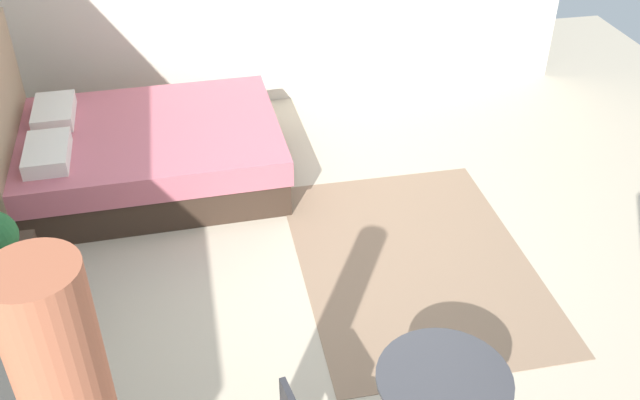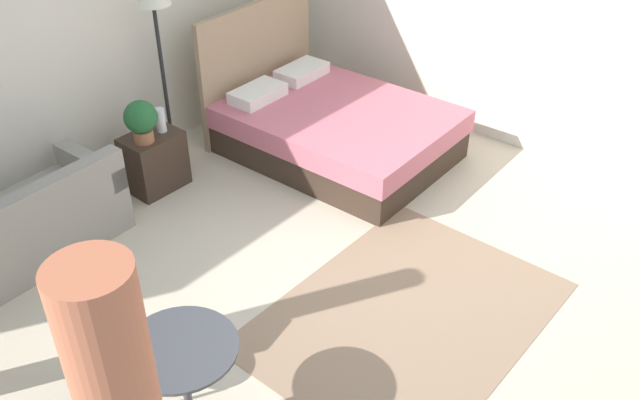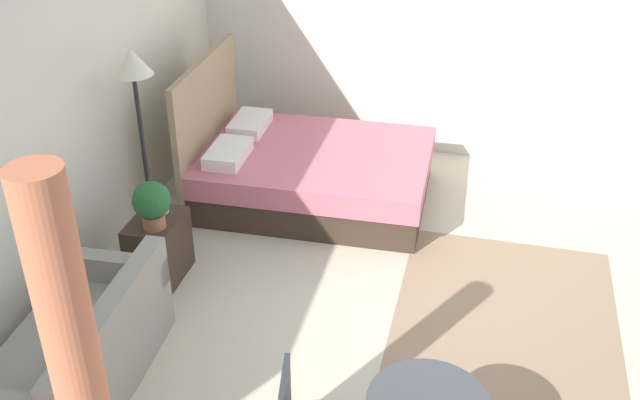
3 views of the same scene
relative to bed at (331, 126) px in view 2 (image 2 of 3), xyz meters
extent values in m
cube|color=beige|center=(-1.46, -1.40, -0.30)|extent=(8.64, 8.80, 0.02)
cube|color=silver|center=(-1.46, 1.51, 1.09)|extent=(8.64, 0.12, 2.76)
cube|color=silver|center=(1.36, -1.40, 1.09)|extent=(0.12, 5.80, 2.76)
cube|color=#93755B|center=(-1.48, -1.93, -0.29)|extent=(2.26, 1.65, 0.01)
cube|color=#38281E|center=(0.00, -0.09, -0.15)|extent=(1.59, 2.11, 0.29)
cube|color=#C66675|center=(0.00, -0.09, 0.11)|extent=(1.63, 2.15, 0.22)
cube|color=#997F60|center=(-0.03, 0.97, 0.37)|extent=(1.60, 0.10, 1.32)
cube|color=white|center=(-0.36, 0.65, 0.27)|extent=(0.56, 0.34, 0.12)
cube|color=white|center=(0.32, 0.67, 0.27)|extent=(0.56, 0.34, 0.12)
cube|color=gray|center=(-2.86, 0.84, -0.10)|extent=(1.59, 0.87, 0.39)
cube|color=gray|center=(-2.84, 0.51, 0.28)|extent=(1.56, 0.22, 0.36)
cube|color=gray|center=(-2.15, 0.87, 0.20)|extent=(0.18, 0.80, 0.20)
cube|color=#38281E|center=(-1.55, 0.82, -0.02)|extent=(0.52, 0.37, 0.54)
cylinder|color=#935B3D|center=(-1.65, 0.78, 0.30)|extent=(0.18, 0.18, 0.12)
sphere|color=#235B2D|center=(-1.65, 0.78, 0.49)|extent=(0.29, 0.29, 0.29)
cylinder|color=silver|center=(-1.43, 0.81, 0.36)|extent=(0.09, 0.09, 0.22)
cylinder|color=black|center=(-1.15, 1.06, -0.28)|extent=(0.25, 0.25, 0.02)
cylinder|color=black|center=(-1.15, 1.06, 0.50)|extent=(0.04, 0.04, 1.55)
cylinder|color=#3F3F44|center=(-3.14, -1.50, 0.06)|extent=(0.05, 0.05, 0.70)
cylinder|color=#3F3F44|center=(-3.14, -1.50, 0.42)|extent=(0.66, 0.66, 0.02)
cylinder|color=#2D2D33|center=(-3.37, -1.10, -0.06)|extent=(0.02, 0.02, 0.46)
cylinder|color=#2D2D33|center=(-3.08, -1.04, -0.06)|extent=(0.02, 0.02, 0.46)
cylinder|color=#2D2D33|center=(-3.42, -0.81, -0.06)|extent=(0.02, 0.02, 0.46)
cylinder|color=#2D2D33|center=(-3.14, -0.76, -0.06)|extent=(0.02, 0.02, 0.46)
cylinder|color=#2D2D33|center=(-3.25, -0.93, 0.18)|extent=(0.48, 0.48, 0.02)
cube|color=#2D2D33|center=(-3.28, -0.75, 0.38)|extent=(0.33, 0.09, 0.38)
camera|label=1|loc=(-5.29, -0.46, 3.06)|focal=40.07mm
camera|label=2|loc=(-4.69, -3.82, 3.23)|focal=38.70mm
camera|label=3|loc=(-6.03, -1.63, 3.28)|focal=41.54mm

